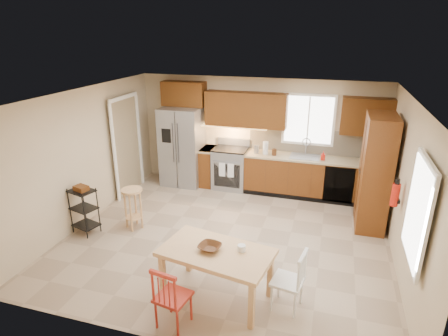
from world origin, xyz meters
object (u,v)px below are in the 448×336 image
(pantry, at_px, (375,173))
(fire_extinguisher, at_px, (395,195))
(dining_table, at_px, (217,274))
(range_stove, at_px, (231,169))
(utility_cart, at_px, (84,211))
(refrigerator, at_px, (182,146))
(chair_red, at_px, (173,296))
(bar_stool, at_px, (133,209))
(table_jar, at_px, (242,249))
(soap_bottle, at_px, (323,156))
(chair_white, at_px, (288,280))
(table_bowl, at_px, (210,250))

(pantry, xyz_separation_m, fire_extinguisher, (0.20, -1.05, 0.05))
(dining_table, bearing_deg, range_stove, 112.66)
(utility_cart, bearing_deg, range_stove, 70.77)
(refrigerator, distance_m, chair_red, 4.65)
(bar_stool, distance_m, utility_cart, 0.85)
(fire_extinguisher, bearing_deg, table_jar, -141.39)
(refrigerator, relative_size, soap_bottle, 9.53)
(fire_extinguisher, xyz_separation_m, chair_white, (-1.38, -1.65, -0.67))
(chair_white, distance_m, utility_cart, 3.86)
(refrigerator, bearing_deg, dining_table, -61.47)
(chair_red, xyz_separation_m, table_jar, (0.67, 0.74, 0.32))
(refrigerator, bearing_deg, fire_extinguisher, -24.52)
(fire_extinguisher, xyz_separation_m, dining_table, (-2.33, -1.70, -0.74))
(utility_cart, bearing_deg, bar_stool, 43.09)
(chair_white, bearing_deg, utility_cart, 85.76)
(table_jar, height_order, bar_stool, table_jar)
(refrigerator, distance_m, dining_table, 4.22)
(chair_red, height_order, bar_stool, chair_red)
(refrigerator, bearing_deg, soap_bottle, -0.45)
(dining_table, distance_m, chair_white, 0.95)
(refrigerator, bearing_deg, bar_stool, -91.01)
(table_jar, bearing_deg, refrigerator, 122.90)
(fire_extinguisher, bearing_deg, refrigerator, 155.48)
(range_stove, relative_size, table_jar, 7.85)
(dining_table, distance_m, chair_red, 0.74)
(table_jar, bearing_deg, chair_red, -132.11)
(pantry, bearing_deg, chair_white, -113.67)
(fire_extinguisher, height_order, table_bowl, fire_extinguisher)
(dining_table, relative_size, chair_red, 1.70)
(pantry, distance_m, table_bowl, 3.55)
(range_stove, relative_size, pantry, 0.44)
(soap_bottle, distance_m, chair_red, 4.60)
(fire_extinguisher, relative_size, dining_table, 0.25)
(refrigerator, height_order, table_bowl, refrigerator)
(pantry, distance_m, chair_red, 4.25)
(chair_red, relative_size, table_jar, 7.34)
(dining_table, bearing_deg, chair_red, -108.42)
(fire_extinguisher, height_order, dining_table, fire_extinguisher)
(soap_bottle, xyz_separation_m, chair_red, (-1.53, -4.30, -0.57))
(chair_red, bearing_deg, soap_bottle, 80.26)
(chair_red, height_order, table_bowl, chair_red)
(refrigerator, xyz_separation_m, chair_white, (2.95, -3.62, -0.48))
(table_bowl, relative_size, utility_cart, 0.34)
(soap_bottle, distance_m, fire_extinguisher, 2.27)
(pantry, bearing_deg, bar_stool, -161.80)
(soap_bottle, bearing_deg, utility_cart, -146.28)
(pantry, bearing_deg, chair_red, -126.15)
(fire_extinguisher, xyz_separation_m, table_bowl, (-2.42, -1.70, -0.38))
(chair_white, bearing_deg, bar_stool, 75.92)
(bar_stool, xyz_separation_m, utility_cart, (-0.76, -0.39, 0.04))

